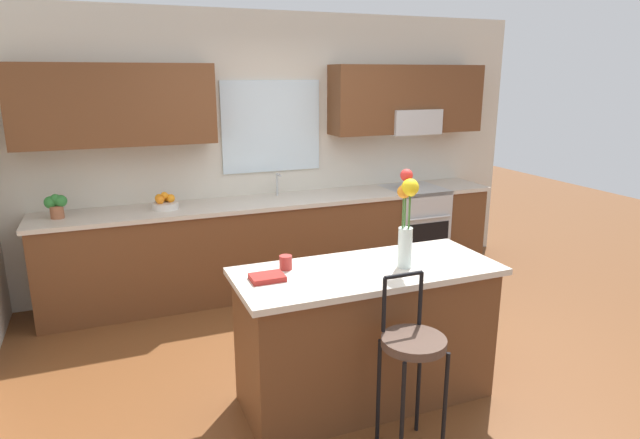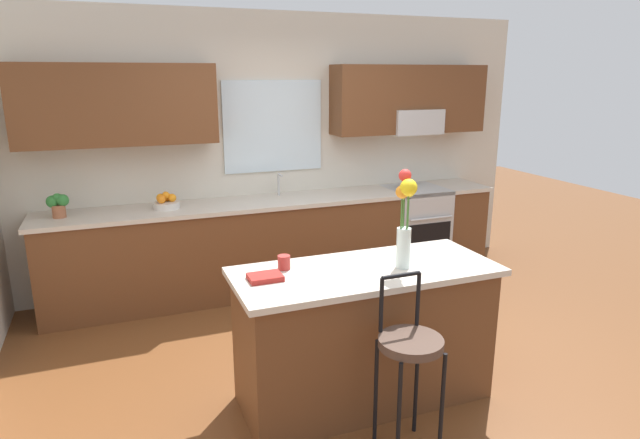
{
  "view_description": "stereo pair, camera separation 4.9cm",
  "coord_description": "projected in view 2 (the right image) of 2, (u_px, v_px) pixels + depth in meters",
  "views": [
    {
      "loc": [
        -1.6,
        -3.28,
        2.11
      ],
      "look_at": [
        -0.05,
        0.55,
        1.0
      ],
      "focal_mm": 30.51,
      "sensor_mm": 36.0,
      "label": 1
    },
    {
      "loc": [
        -1.55,
        -3.3,
        2.11
      ],
      "look_at": [
        -0.05,
        0.55,
        1.0
      ],
      "focal_mm": 30.51,
      "sensor_mm": 36.0,
      "label": 2
    }
  ],
  "objects": [
    {
      "name": "oven_range",
      "position": [
        414.0,
        229.0,
        5.97
      ],
      "size": [
        0.6,
        0.64,
        0.92
      ],
      "color": "#B7BABC",
      "rests_on": "ground"
    },
    {
      "name": "kitchen_island",
      "position": [
        364.0,
        334.0,
        3.55
      ],
      "size": [
        1.69,
        0.71,
        0.92
      ],
      "color": "brown",
      "rests_on": "ground"
    },
    {
      "name": "back_wall_assembly",
      "position": [
        276.0,
        136.0,
        5.47
      ],
      "size": [
        5.6,
        0.5,
        2.7
      ],
      "color": "beige",
      "rests_on": "ground"
    },
    {
      "name": "cookbook",
      "position": [
        265.0,
        277.0,
        3.24
      ],
      "size": [
        0.2,
        0.15,
        0.03
      ],
      "primitive_type": "cube",
      "color": "maroon",
      "rests_on": "kitchen_island"
    },
    {
      "name": "flower_vase",
      "position": [
        405.0,
        215.0,
        3.35
      ],
      "size": [
        0.13,
        0.15,
        0.63
      ],
      "color": "silver",
      "rests_on": "kitchen_island"
    },
    {
      "name": "fruit_bowl_oranges",
      "position": [
        166.0,
        202.0,
        4.95
      ],
      "size": [
        0.24,
        0.24,
        0.16
      ],
      "color": "silver",
      "rests_on": "counter_run"
    },
    {
      "name": "potted_plant_small",
      "position": [
        58.0,
        204.0,
        4.62
      ],
      "size": [
        0.19,
        0.13,
        0.21
      ],
      "color": "#9E5B3D",
      "rests_on": "counter_run"
    },
    {
      "name": "ground_plane",
      "position": [
        353.0,
        366.0,
        4.06
      ],
      "size": [
        14.0,
        14.0,
        0.0
      ],
      "primitive_type": "plane",
      "color": "brown"
    },
    {
      "name": "bar_stool_near",
      "position": [
        410.0,
        350.0,
        3.0
      ],
      "size": [
        0.36,
        0.36,
        1.04
      ],
      "color": "black",
      "rests_on": "ground"
    },
    {
      "name": "mug_ceramic",
      "position": [
        284.0,
        262.0,
        3.41
      ],
      "size": [
        0.08,
        0.08,
        0.09
      ],
      "primitive_type": "cylinder",
      "color": "#A52D28",
      "rests_on": "kitchen_island"
    },
    {
      "name": "counter_run",
      "position": [
        284.0,
        243.0,
        5.47
      ],
      "size": [
        4.56,
        0.64,
        0.92
      ],
      "color": "brown",
      "rests_on": "ground"
    },
    {
      "name": "sink_faucet",
      "position": [
        279.0,
        182.0,
        5.45
      ],
      "size": [
        0.02,
        0.13,
        0.23
      ],
      "color": "#B7BABC",
      "rests_on": "counter_run"
    }
  ]
}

